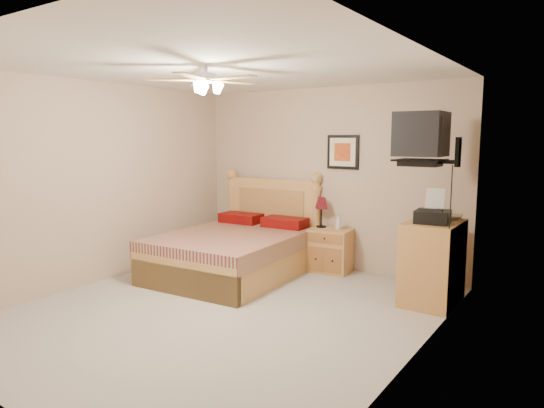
{
  "coord_description": "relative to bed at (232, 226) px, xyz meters",
  "views": [
    {
      "loc": [
        3.19,
        -3.76,
        1.82
      ],
      "look_at": [
        0.01,
        0.9,
        1.04
      ],
      "focal_mm": 32.0,
      "sensor_mm": 36.0,
      "label": 1
    }
  ],
  "objects": [
    {
      "name": "ceiling_fan",
      "position": [
        0.77,
        -1.32,
        1.69
      ],
      "size": [
        1.14,
        1.14,
        0.28
      ],
      "primitive_type": null,
      "color": "silver",
      "rests_on": "ceiling"
    },
    {
      "name": "wall_back",
      "position": [
        0.77,
        1.13,
        0.58
      ],
      "size": [
        4.0,
        0.04,
        2.5
      ],
      "primitive_type": "cube",
      "color": "tan",
      "rests_on": "ground"
    },
    {
      "name": "wall_tv",
      "position": [
        2.52,
        0.22,
        1.14
      ],
      "size": [
        0.56,
        0.46,
        0.58
      ],
      "primitive_type": null,
      "color": "black",
      "rests_on": "wall_right"
    },
    {
      "name": "floor",
      "position": [
        0.77,
        -1.12,
        -0.67
      ],
      "size": [
        4.5,
        4.5,
        0.0
      ],
      "primitive_type": "plane",
      "color": "#A59F95",
      "rests_on": "ground"
    },
    {
      "name": "bed",
      "position": [
        0.0,
        0.0,
        0.0
      ],
      "size": [
        1.71,
        2.16,
        1.34
      ],
      "primitive_type": null,
      "rotation": [
        0.0,
        0.0,
        0.07
      ],
      "color": "tan",
      "rests_on": "ground"
    },
    {
      "name": "wall_left",
      "position": [
        -1.23,
        -1.12,
        0.58
      ],
      "size": [
        0.04,
        4.5,
        2.5
      ],
      "primitive_type": "cube",
      "color": "tan",
      "rests_on": "ground"
    },
    {
      "name": "framed_picture",
      "position": [
        1.04,
        1.11,
        0.95
      ],
      "size": [
        0.46,
        0.04,
        0.46
      ],
      "primitive_type": "cube",
      "color": "black",
      "rests_on": "wall_back"
    },
    {
      "name": "wall_right",
      "position": [
        2.77,
        -1.12,
        0.58
      ],
      "size": [
        0.04,
        4.5,
        2.5
      ],
      "primitive_type": "cube",
      "color": "tan",
      "rests_on": "ground"
    },
    {
      "name": "magazine_lower",
      "position": [
        2.51,
        0.67,
        0.25
      ],
      "size": [
        0.22,
        0.28,
        0.02
      ],
      "primitive_type": "imported",
      "rotation": [
        0.0,
        0.0,
        0.12
      ],
      "color": "#AFA48C",
      "rests_on": "dresser"
    },
    {
      "name": "ceiling",
      "position": [
        0.77,
        -1.12,
        1.83
      ],
      "size": [
        4.0,
        4.5,
        0.04
      ],
      "primitive_type": "cube",
      "color": "white",
      "rests_on": "ground"
    },
    {
      "name": "table_lamp",
      "position": [
        0.82,
        0.95,
        0.13
      ],
      "size": [
        0.26,
        0.26,
        0.42
      ],
      "primitive_type": null,
      "rotation": [
        0.0,
        0.0,
        -0.15
      ],
      "color": "maroon",
      "rests_on": "nightstand"
    },
    {
      "name": "magazine_upper",
      "position": [
        2.53,
        0.67,
        0.28
      ],
      "size": [
        0.24,
        0.3,
        0.02
      ],
      "primitive_type": "imported",
      "rotation": [
        0.0,
        0.0,
        0.18
      ],
      "color": "gray",
      "rests_on": "magazine_lower"
    },
    {
      "name": "fax_machine",
      "position": [
        2.51,
        0.28,
        0.42
      ],
      "size": [
        0.38,
        0.4,
        0.36
      ],
      "primitive_type": null,
      "rotation": [
        0.0,
        0.0,
        0.11
      ],
      "color": "black",
      "rests_on": "dresser"
    },
    {
      "name": "nightstand",
      "position": [
        0.99,
        0.88,
        -0.37
      ],
      "size": [
        0.58,
        0.46,
        0.59
      ],
      "primitive_type": "cube",
      "rotation": [
        0.0,
        0.0,
        0.1
      ],
      "color": "#AD7B3F",
      "rests_on": "ground"
    },
    {
      "name": "dresser",
      "position": [
        2.5,
        0.39,
        -0.21
      ],
      "size": [
        0.54,
        0.77,
        0.91
      ],
      "primitive_type": "cube",
      "rotation": [
        0.0,
        0.0,
        -0.0
      ],
      "color": "#AD793C",
      "rests_on": "ground"
    },
    {
      "name": "lotion_bottle",
      "position": [
        1.09,
        0.92,
        0.02
      ],
      "size": [
        0.1,
        0.1,
        0.21
      ],
      "primitive_type": "imported",
      "rotation": [
        0.0,
        0.0,
        -0.34
      ],
      "color": "silver",
      "rests_on": "nightstand"
    }
  ]
}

